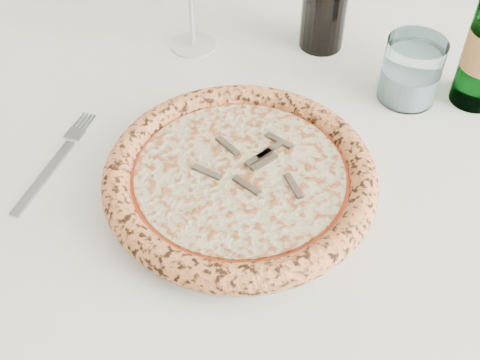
{
  "coord_description": "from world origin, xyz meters",
  "views": [
    {
      "loc": [
        0.15,
        -0.3,
        1.31
      ],
      "look_at": [
        0.01,
        0.18,
        0.78
      ],
      "focal_mm": 45.0,
      "sensor_mm": 36.0,
      "label": 1
    }
  ],
  "objects_px": {
    "plate": "(240,186)",
    "tumbler": "(411,74)",
    "pizza": "(240,176)",
    "dining_table": "(259,179)"
  },
  "relations": [
    {
      "from": "plate",
      "to": "pizza",
      "type": "bearing_deg",
      "value": -161.69
    },
    {
      "from": "plate",
      "to": "tumbler",
      "type": "distance_m",
      "value": 0.31
    },
    {
      "from": "pizza",
      "to": "dining_table",
      "type": "bearing_deg",
      "value": 90.0
    },
    {
      "from": "plate",
      "to": "pizza",
      "type": "relative_size",
      "value": 0.93
    },
    {
      "from": "tumbler",
      "to": "pizza",
      "type": "bearing_deg",
      "value": -125.74
    },
    {
      "from": "plate",
      "to": "pizza",
      "type": "height_order",
      "value": "pizza"
    },
    {
      "from": "dining_table",
      "to": "pizza",
      "type": "relative_size",
      "value": 4.94
    },
    {
      "from": "pizza",
      "to": "tumbler",
      "type": "relative_size",
      "value": 3.59
    },
    {
      "from": "plate",
      "to": "dining_table",
      "type": "bearing_deg",
      "value": 90.0
    },
    {
      "from": "dining_table",
      "to": "plate",
      "type": "xyz_separation_m",
      "value": [
        0.0,
        -0.1,
        0.09
      ]
    }
  ]
}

